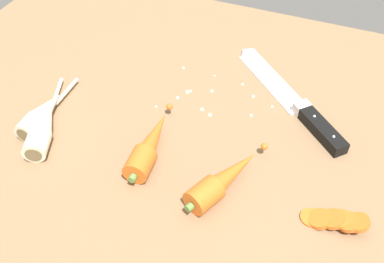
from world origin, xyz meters
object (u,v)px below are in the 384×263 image
at_px(chefs_knife, 284,92).
at_px(carrot_slice_stack, 334,220).
at_px(whole_carrot, 149,146).
at_px(parsnip_mid_left, 43,114).
at_px(whole_carrot_second, 223,180).
at_px(parsnip_front, 43,126).

relative_size(chefs_knife, carrot_slice_stack, 2.80).
height_order(whole_carrot, parsnip_mid_left, whole_carrot).
xyz_separation_m(parsnip_mid_left, carrot_slice_stack, (0.53, -0.02, -0.01)).
distance_m(whole_carrot_second, carrot_slice_stack, 0.17).
relative_size(whole_carrot_second, carrot_slice_stack, 1.77).
bearing_deg(parsnip_mid_left, whole_carrot_second, -3.69).
height_order(parsnip_front, carrot_slice_stack, parsnip_front).
bearing_deg(chefs_knife, parsnip_front, -144.16).
bearing_deg(parsnip_mid_left, whole_carrot, 0.25).
distance_m(whole_carrot_second, parsnip_mid_left, 0.35).
bearing_deg(parsnip_front, whole_carrot, 7.65).
xyz_separation_m(chefs_knife, parsnip_mid_left, (-0.39, -0.24, 0.01)).
relative_size(parsnip_mid_left, carrot_slice_stack, 1.81).
relative_size(chefs_knife, parsnip_mid_left, 1.55).
xyz_separation_m(whole_carrot_second, carrot_slice_stack, (0.17, -0.00, -0.01)).
bearing_deg(carrot_slice_stack, chefs_knife, 117.75).
distance_m(parsnip_front, parsnip_mid_left, 0.03).
xyz_separation_m(whole_carrot, whole_carrot_second, (0.14, -0.02, 0.00)).
relative_size(whole_carrot, parsnip_mid_left, 1.05).
relative_size(whole_carrot, whole_carrot_second, 1.07).
bearing_deg(chefs_knife, whole_carrot_second, -97.62).
bearing_deg(carrot_slice_stack, parsnip_mid_left, 177.41).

